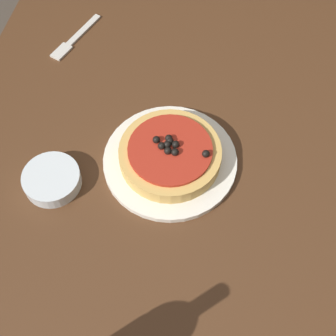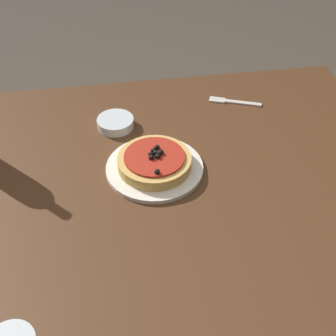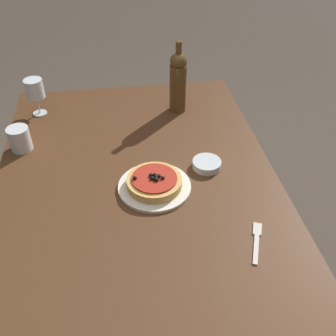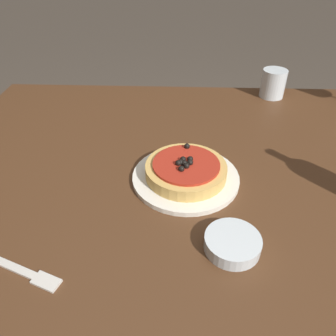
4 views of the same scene
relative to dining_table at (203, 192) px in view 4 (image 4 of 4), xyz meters
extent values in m
plane|color=#4C4238|center=(0.00, 0.00, -0.68)|extent=(14.00, 14.00, 0.00)
cube|color=#4C2D19|center=(0.00, 0.00, 0.07)|extent=(1.42, 1.00, 0.03)
cylinder|color=#4C2D19|center=(0.65, -0.44, -0.32)|extent=(0.06, 0.06, 0.73)
cylinder|color=white|center=(0.05, 0.06, 0.09)|extent=(0.25, 0.25, 0.01)
cylinder|color=tan|center=(0.05, 0.06, 0.11)|extent=(0.19, 0.19, 0.03)
cylinder|color=#A82819|center=(0.05, 0.06, 0.13)|extent=(0.16, 0.16, 0.01)
sphere|color=black|center=(0.04, 0.04, 0.14)|extent=(0.01, 0.01, 0.01)
sphere|color=black|center=(0.07, 0.06, 0.14)|extent=(0.01, 0.01, 0.01)
sphere|color=black|center=(0.05, 0.07, 0.14)|extent=(0.01, 0.01, 0.01)
sphere|color=black|center=(0.06, 0.06, 0.14)|extent=(0.01, 0.01, 0.01)
sphere|color=black|center=(0.05, -0.01, 0.14)|extent=(0.01, 0.01, 0.01)
sphere|color=black|center=(0.06, 0.08, 0.14)|extent=(0.01, 0.01, 0.01)
sphere|color=black|center=(0.06, 0.05, 0.14)|extent=(0.01, 0.01, 0.01)
sphere|color=black|center=(0.04, 0.06, 0.14)|extent=(0.01, 0.01, 0.01)
sphere|color=black|center=(0.05, 0.06, 0.14)|extent=(0.01, 0.01, 0.01)
cylinder|color=silver|center=(-0.25, -0.43, 0.13)|extent=(0.08, 0.08, 0.09)
cylinder|color=silver|center=(-0.04, 0.26, 0.10)|extent=(0.11, 0.11, 0.03)
cube|color=beige|center=(0.36, 0.32, 0.09)|extent=(0.11, 0.05, 0.00)
cube|color=beige|center=(0.29, 0.34, 0.09)|extent=(0.05, 0.04, 0.00)
camera|label=1|loc=(-0.41, -0.03, 0.84)|focal=50.00mm
camera|label=2|loc=(-0.06, -0.84, 0.89)|focal=50.00mm
camera|label=3|loc=(1.05, -0.05, 0.99)|focal=42.00mm
camera|label=4|loc=(0.07, 0.66, 0.57)|focal=35.00mm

